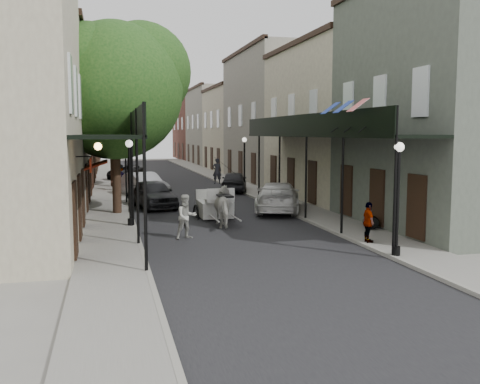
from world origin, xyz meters
TOP-DOWN VIEW (x-y plane):
  - ground at (0.00, 0.00)m, footprint 140.00×140.00m
  - road at (0.00, 20.00)m, footprint 8.00×90.00m
  - sidewalk_left at (-5.00, 20.00)m, footprint 2.20×90.00m
  - sidewalk_right at (5.00, 20.00)m, footprint 2.20×90.00m
  - building_row_left at (-8.60, 30.00)m, footprint 5.00×80.00m
  - building_row_right at (8.60, 30.00)m, footprint 5.00×80.00m
  - gallery_left at (-4.79, 6.98)m, footprint 2.20×18.05m
  - gallery_right at (4.79, 6.98)m, footprint 2.20×18.05m
  - tree_near at (-4.20, 10.18)m, footprint 7.31×6.80m
  - tree_far at (-4.25, 24.18)m, footprint 6.45×6.00m
  - lamppost_right_near at (4.10, -2.00)m, footprint 0.32×0.32m
  - lamppost_left at (-4.10, 6.00)m, footprint 0.32×0.32m
  - lamppost_right_far at (4.10, 18.00)m, footprint 0.32×0.32m
  - horse at (0.01, 5.44)m, footprint 0.98×2.11m
  - carriage at (-0.02, 8.20)m, footprint 1.87×2.63m
  - pedestrian_walking at (-2.09, 3.00)m, footprint 1.00×0.87m
  - pedestrian_sidewalk_left at (-4.20, 20.80)m, footprint 1.30×0.91m
  - pedestrian_sidewalk_right at (4.20, 0.14)m, footprint 0.46×0.91m
  - car_left_near at (-2.60, 12.17)m, footprint 2.65×4.82m
  - car_left_mid at (-2.76, 17.46)m, footprint 3.13×5.06m
  - car_left_far at (-3.42, 31.03)m, footprint 3.95×5.28m
  - car_right_near at (3.60, 9.00)m, footprint 3.91×5.86m
  - car_right_far at (3.60, 19.00)m, footprint 2.80×4.62m
  - trash_bags at (5.72, 2.75)m, footprint 0.94×1.09m

SIDE VIEW (x-z plane):
  - ground at x=0.00m, z-range 0.00..0.00m
  - road at x=0.00m, z-range 0.00..0.01m
  - sidewalk_left at x=-5.00m, z-range 0.00..0.12m
  - sidewalk_right at x=5.00m, z-range 0.00..0.12m
  - trash_bags at x=5.72m, z-range 0.10..0.68m
  - car_left_far at x=-3.42m, z-range 0.00..1.33m
  - car_right_far at x=3.60m, z-range 0.00..1.47m
  - car_left_near at x=-2.60m, z-range 0.00..1.55m
  - car_left_mid at x=-2.76m, z-range 0.00..1.57m
  - car_right_near at x=3.60m, z-range 0.00..1.58m
  - pedestrian_sidewalk_right at x=4.20m, z-range 0.12..1.62m
  - pedestrian_walking at x=-2.09m, z-range 0.00..1.75m
  - horse at x=0.01m, z-range 0.00..1.77m
  - pedestrian_sidewalk_left at x=-4.20m, z-range 0.12..1.95m
  - carriage at x=-0.02m, z-range -0.33..2.63m
  - lamppost_right_near at x=4.10m, z-range 0.19..3.90m
  - lamppost_left at x=-4.10m, z-range 0.19..3.90m
  - lamppost_right_far at x=4.10m, z-range 0.19..3.90m
  - gallery_left at x=-4.79m, z-range 1.61..6.49m
  - gallery_right at x=4.79m, z-range 1.61..6.49m
  - building_row_left at x=-8.60m, z-range 0.00..10.50m
  - building_row_right at x=8.60m, z-range 0.00..10.50m
  - tree_far at x=-4.25m, z-range 1.53..10.14m
  - tree_near at x=-4.20m, z-range 1.67..11.30m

